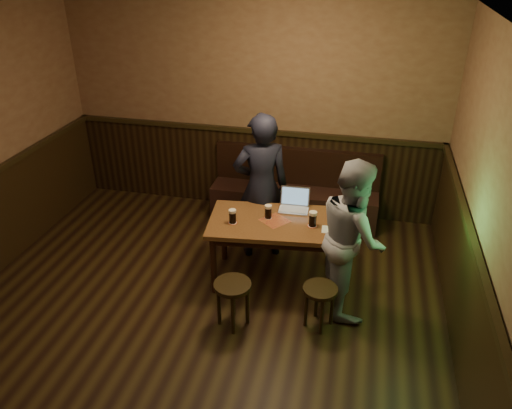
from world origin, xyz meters
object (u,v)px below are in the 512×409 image
at_px(pint_mid, 268,212).
at_px(person_grey, 352,237).
at_px(bench, 294,197).
at_px(pub_table, 275,229).
at_px(person_suit, 261,187).
at_px(stool_right, 320,295).
at_px(laptop, 294,204).
at_px(pint_right, 313,219).
at_px(stool_left, 233,292).
at_px(pint_left, 233,216).

xyz_separation_m(pint_mid, person_grey, (0.90, -0.29, -0.01)).
distance_m(bench, pub_table, 1.45).
bearing_deg(person_suit, stool_right, 104.28).
xyz_separation_m(pub_table, laptop, (0.16, 0.32, 0.16)).
bearing_deg(pub_table, bench, 83.52).
xyz_separation_m(bench, laptop, (0.16, -1.09, 0.49)).
distance_m(pub_table, pint_right, 0.44).
distance_m(stool_left, person_grey, 1.28).
height_order(pub_table, person_suit, person_suit).
xyz_separation_m(pint_left, laptop, (0.58, 0.46, -0.02)).
relative_size(pub_table, person_grey, 0.91).
bearing_deg(pub_table, pint_right, -8.91).
bearing_deg(stool_left, stool_right, 11.80).
relative_size(bench, stool_right, 4.85).
bearing_deg(pint_mid, stool_right, -46.80).
distance_m(stool_right, laptop, 1.15).
xyz_separation_m(laptop, person_grey, (0.66, -0.57, 0.01)).
xyz_separation_m(bench, stool_right, (0.58, -2.07, 0.05)).
relative_size(bench, stool_left, 4.47).
relative_size(bench, pint_left, 13.97).
bearing_deg(person_suit, pint_right, 120.88).
bearing_deg(pint_right, laptop, 126.36).
xyz_separation_m(stool_left, person_suit, (-0.01, 1.31, 0.49)).
bearing_deg(laptop, person_grey, -42.54).
distance_m(stool_right, person_grey, 0.65).
distance_m(pub_table, pint_left, 0.48).
height_order(pub_table, pint_left, pint_left).
bearing_deg(pint_right, person_suit, 142.68).
height_order(person_suit, person_grey, person_suit).
bearing_deg(pub_table, person_suit, 111.33).
xyz_separation_m(pint_left, person_suit, (0.17, 0.63, 0.06)).
bearing_deg(pint_right, bench, 105.73).
xyz_separation_m(person_suit, person_grey, (1.08, -0.74, -0.07)).
distance_m(bench, person_suit, 1.12).
relative_size(pub_table, stool_right, 3.24).
xyz_separation_m(bench, person_suit, (-0.26, -0.93, 0.57)).
distance_m(stool_left, laptop, 1.28).
height_order(stool_right, pint_right, pint_right).
distance_m(pint_left, person_suit, 0.65).
distance_m(pint_mid, laptop, 0.36).
relative_size(bench, laptop, 6.69).
relative_size(stool_left, stool_right, 1.08).
bearing_deg(stool_right, pint_left, 152.63).
relative_size(pint_left, person_suit, 0.09).
bearing_deg(person_grey, pint_right, 44.17).
xyz_separation_m(bench, pub_table, (0.00, -1.41, 0.33)).
relative_size(pint_left, laptop, 0.48).
bearing_deg(person_grey, stool_left, 102.10).
xyz_separation_m(pint_right, person_grey, (0.42, -0.24, -0.02)).
xyz_separation_m(stool_right, person_suit, (-0.83, 1.14, 0.52)).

